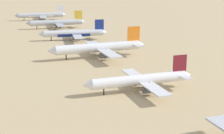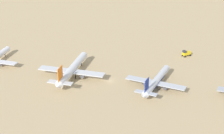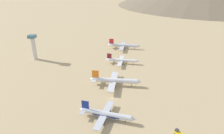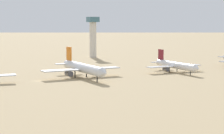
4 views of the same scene
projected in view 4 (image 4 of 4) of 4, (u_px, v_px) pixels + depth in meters
name	position (u px, v px, depth m)	size (l,w,h in m)	color
ground_plane	(37.00, 81.00, 174.33)	(1800.00, 1800.00, 0.00)	tan
parked_jet_3	(83.00, 68.00, 183.87)	(45.11, 36.61, 13.02)	silver
parked_jet_4	(175.00, 65.00, 203.94)	(36.79, 29.80, 10.64)	white
control_tower	(93.00, 35.00, 289.84)	(7.20, 7.20, 28.43)	beige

